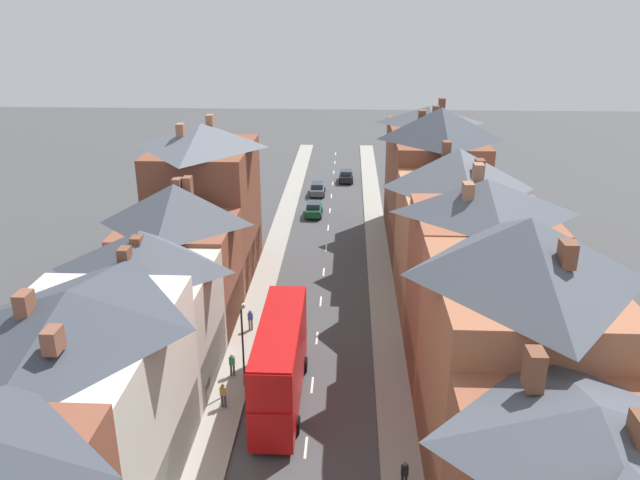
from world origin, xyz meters
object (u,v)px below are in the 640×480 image
object	(u,v)px
double_decker_bus_lead	(280,360)
pedestrian_mid_right	(232,364)
street_lamp	(243,341)
car_parked_right_a	(314,209)
pedestrian_near_right	(405,474)
pedestrian_mid_left	(223,394)
pedestrian_far_left	(250,319)
car_parked_left_a	(346,176)
car_near_blue	(317,189)

from	to	relation	value
double_decker_bus_lead	pedestrian_mid_right	size ratio (longest dim) A/B	6.71
pedestrian_mid_right	street_lamp	size ratio (longest dim) A/B	0.29
car_parked_right_a	pedestrian_near_right	distance (m)	43.59
street_lamp	pedestrian_mid_left	bearing A→B (deg)	-110.36
car_parked_right_a	pedestrian_far_left	xyz separation A→B (m)	(-3.15, -27.29, 0.20)
double_decker_bus_lead	pedestrian_near_right	distance (m)	10.22
car_parked_right_a	street_lamp	bearing A→B (deg)	-94.08
double_decker_bus_lead	car_parked_right_a	distance (m)	35.78
car_parked_left_a	pedestrian_far_left	size ratio (longest dim) A/B	2.37
car_parked_left_a	pedestrian_mid_left	world-z (taller)	pedestrian_mid_left
car_parked_left_a	street_lamp	xyz separation A→B (m)	(-6.05, -49.16, 2.41)
pedestrian_near_right	car_near_blue	bearing A→B (deg)	97.63
car_parked_left_a	pedestrian_near_right	bearing A→B (deg)	-86.74
pedestrian_near_right	pedestrian_mid_left	distance (m)	12.01
car_near_blue	pedestrian_mid_left	bearing A→B (deg)	-94.24
double_decker_bus_lead	car_parked_left_a	world-z (taller)	double_decker_bus_lead
double_decker_bus_lead	street_lamp	distance (m)	2.84
car_near_blue	pedestrian_mid_right	distance (m)	41.97
car_near_blue	car_parked_left_a	xyz separation A→B (m)	(3.60, 6.39, 0.01)
car_near_blue	pedestrian_far_left	bearing A→B (deg)	-95.04
pedestrian_mid_left	pedestrian_mid_right	size ratio (longest dim) A/B	1.00
double_decker_bus_lead	pedestrian_far_left	size ratio (longest dim) A/B	6.71
pedestrian_near_right	pedestrian_far_left	size ratio (longest dim) A/B	1.00
car_near_blue	pedestrian_near_right	world-z (taller)	pedestrian_near_right
pedestrian_near_right	pedestrian_mid_right	bearing A→B (deg)	136.92
pedestrian_mid_left	pedestrian_far_left	size ratio (longest dim) A/B	1.00
car_parked_left_a	car_parked_right_a	xyz separation A→B (m)	(-3.60, -14.82, 0.00)
car_near_blue	street_lamp	bearing A→B (deg)	-93.28
pedestrian_mid_left	pedestrian_mid_right	world-z (taller)	same
car_parked_right_a	pedestrian_mid_left	bearing A→B (deg)	-95.20
pedestrian_far_left	car_parked_right_a	bearing A→B (deg)	83.41
pedestrian_far_left	pedestrian_near_right	bearing A→B (deg)	-57.47
pedestrian_mid_left	pedestrian_far_left	world-z (taller)	same
double_decker_bus_lead	car_near_blue	bearing A→B (deg)	89.99
pedestrian_mid_right	car_near_blue	bearing A→B (deg)	85.33
pedestrian_near_right	car_parked_right_a	bearing A→B (deg)	99.10
double_decker_bus_lead	car_parked_left_a	size ratio (longest dim) A/B	2.83
pedestrian_near_right	pedestrian_mid_left	size ratio (longest dim) A/B	1.00
car_parked_right_a	pedestrian_near_right	bearing A→B (deg)	-80.90
pedestrian_far_left	street_lamp	world-z (taller)	street_lamp
car_parked_left_a	street_lamp	distance (m)	49.59
car_near_blue	street_lamp	size ratio (longest dim) A/B	0.76
car_parked_left_a	pedestrian_mid_left	size ratio (longest dim) A/B	2.37
pedestrian_near_right	double_decker_bus_lead	bearing A→B (deg)	133.34
double_decker_bus_lead	car_parked_left_a	xyz separation A→B (m)	(3.61, 50.54, -1.98)
car_parked_left_a	car_parked_right_a	distance (m)	15.25
car_near_blue	pedestrian_mid_right	size ratio (longest dim) A/B	2.61
double_decker_bus_lead	car_parked_right_a	bearing A→B (deg)	89.99
pedestrian_mid_right	street_lamp	xyz separation A→B (m)	(0.96, -0.94, 2.21)
car_near_blue	car_parked_left_a	world-z (taller)	car_parked_left_a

